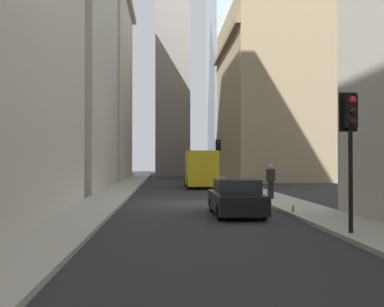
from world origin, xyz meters
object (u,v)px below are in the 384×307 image
delivery_truck (200,169)px  pedestrian (271,180)px  discarded_bottle (293,209)px  traffic_light_foreground (350,129)px  sedan_black (236,198)px  traffic_light_midblock (218,150)px

delivery_truck → pedestrian: (-12.29, -2.75, -0.33)m
discarded_bottle → traffic_light_foreground: bearing=-178.5°
sedan_black → discarded_bottle: size_ratio=15.93×
traffic_light_foreground → pedestrian: traffic_light_foreground is taller
traffic_light_foreground → traffic_light_midblock: bearing=-0.1°
sedan_black → traffic_light_foreground: traffic_light_foreground is taller
discarded_bottle → pedestrian: bearing=-4.9°
delivery_truck → traffic_light_foreground: (-23.67, -2.37, 1.55)m
traffic_light_midblock → pedestrian: (-21.12, -0.31, -1.97)m
delivery_truck → sedan_black: 18.38m
delivery_truck → traffic_light_midblock: 9.30m
delivery_truck → pedestrian: 12.60m
pedestrian → discarded_bottle: pedestrian is taller
sedan_black → traffic_light_foreground: (-5.31, -2.37, 2.34)m
traffic_light_foreground → traffic_light_midblock: size_ratio=0.97×
sedan_black → pedestrian: pedestrian is taller
delivery_truck → pedestrian: bearing=-167.4°
traffic_light_midblock → discarded_bottle: bearing=179.6°
traffic_light_foreground → discarded_bottle: size_ratio=14.46×
delivery_truck → sedan_black: (-18.36, 0.00, -0.80)m
delivery_truck → discarded_bottle: size_ratio=23.93×
pedestrian → discarded_bottle: size_ratio=6.66×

